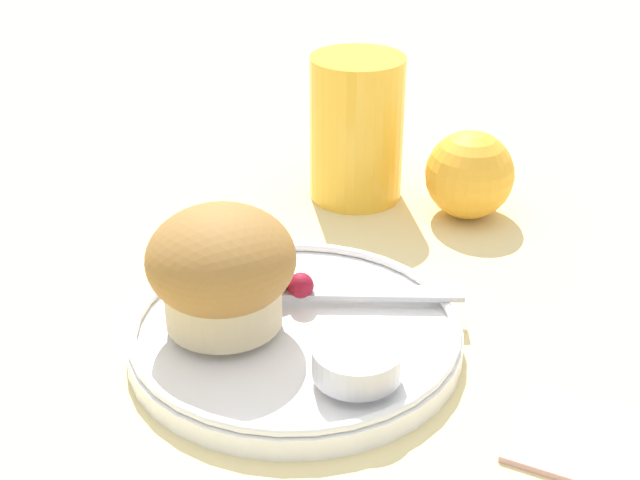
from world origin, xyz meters
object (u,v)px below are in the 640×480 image
(muffin, at_px, (222,269))
(orange_fruit, at_px, (469,175))
(butter_knife, at_px, (322,293))
(juice_glass, at_px, (357,129))

(muffin, distance_m, orange_fruit, 0.26)
(muffin, distance_m, butter_knife, 0.08)
(butter_knife, bearing_deg, orange_fruit, 54.44)
(butter_knife, xyz_separation_m, juice_glass, (-0.06, 0.18, 0.04))
(juice_glass, bearing_deg, muffin, -85.77)
(orange_fruit, xyz_separation_m, juice_glass, (-0.10, -0.01, 0.02))
(butter_knife, bearing_deg, muffin, -152.33)
(butter_knife, height_order, orange_fruit, orange_fruit)
(orange_fruit, relative_size, juice_glass, 0.59)
(muffin, xyz_separation_m, orange_fruit, (0.08, 0.24, -0.02))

